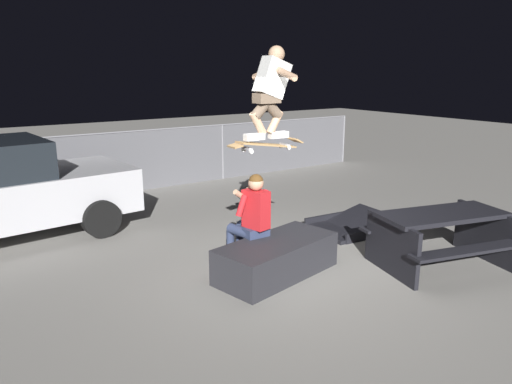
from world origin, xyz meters
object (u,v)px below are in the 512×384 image
Objects in this scene: kicker_ramp at (352,227)px; person_sitting_on_ledge at (250,216)px; ledge_box_main at (277,258)px; skateboard at (266,145)px; skater_airborne at (271,88)px; picnic_table_back at (441,230)px.

person_sitting_on_ledge is at bearing -171.37° from kicker_ramp.
person_sitting_on_ledge reaches higher than ledge_box_main.
kicker_ramp is at bearing 14.11° from skateboard.
person_sitting_on_ledge is 2.36m from kicker_ramp.
skateboard is at bearing 178.50° from skater_airborne.
person_sitting_on_ledge is at bearing 108.54° from ledge_box_main.
person_sitting_on_ledge is 2.56m from picnic_table_back.
picnic_table_back is at bearing -93.42° from kicker_ramp.
kicker_ramp is (2.06, 0.53, -2.31)m from skater_airborne.
kicker_ramp is 0.67× the size of picnic_table_back.
ledge_box_main is 1.23× the size of kicker_ramp.
person_sitting_on_ledge is at bearing 121.21° from skateboard.
person_sitting_on_ledge is at bearing 131.72° from skater_airborne.
person_sitting_on_ledge is at bearing 146.85° from picnic_table_back.
skater_airborne is at bearing 148.55° from picnic_table_back.
ledge_box_main is 2.14m from skater_airborne.
ledge_box_main reaches higher than kicker_ramp.
skateboard is 2.63m from picnic_table_back.
ledge_box_main is 1.27× the size of person_sitting_on_ledge.
skateboard reaches higher than picnic_table_back.
person_sitting_on_ledge is (-0.14, 0.41, 0.48)m from ledge_box_main.
skater_airborne reaches higher than kicker_ramp.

